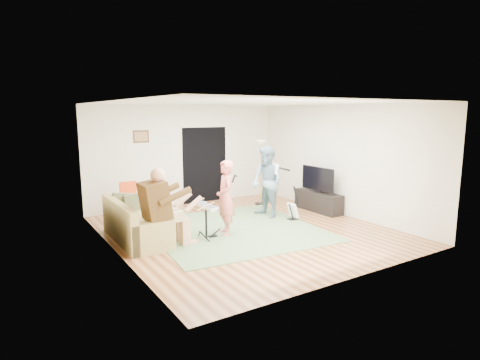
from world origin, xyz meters
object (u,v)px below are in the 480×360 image
Objects in this scene: sofa at (133,228)px; guitar_spare at (293,210)px; guitarist at (267,182)px; torchiere_lamp at (261,161)px; drum_kit at (206,224)px; tv_cabinet at (318,201)px; television at (318,179)px; singer at (225,198)px; dining_chair at (131,208)px.

sofa is 2.46× the size of guitar_spare.
guitarist is 1.45m from torchiere_lamp.
drum_kit reaches higher than tv_cabinet.
tv_cabinet is (1.48, -0.20, -0.61)m from guitarist.
tv_cabinet is at bearing 0.00° from television.
tv_cabinet is 0.60m from television.
singer is at bearing -139.37° from torchiere_lamp.
sofa is at bearing 178.44° from television.
torchiere_lamp reaches higher than guitarist.
guitarist is 0.98× the size of torchiere_lamp.
dining_chair is 0.67× the size of tv_cabinet.
television is (0.75, -1.44, -0.36)m from torchiere_lamp.
guitarist is 1.23× the size of tv_cabinet.
drum_kit is (1.29, -0.65, 0.04)m from sofa.
television is (3.45, 0.52, 0.54)m from drum_kit.
tv_cabinet is (3.50, 0.52, -0.06)m from drum_kit.
guitarist reaches higher than television.
guitar_spare is at bearing -162.38° from television.
singer is 1.99m from guitar_spare.
singer is at bearing -55.79° from dining_chair.
television reaches higher than guitar_spare.
tv_cabinet is (1.12, 0.34, 0.02)m from guitar_spare.
television reaches higher than tv_cabinet.
television is at bearing -62.42° from torchiere_lamp.
torchiere_lamp reaches higher than guitar_spare.
torchiere_lamp reaches higher than drum_kit.
guitarist is 1.59× the size of television.
guitar_spare is at bearing -29.95° from dining_chair.
torchiere_lamp is at bearing 117.58° from television.
guitarist is 2.13× the size of guitar_spare.
singer reaches higher than sofa.
tv_cabinet is at bearing 78.07° from guitarist.
guitarist is at bearing 1.30° from sofa.
drum_kit is 3.45m from torchiere_lamp.
sofa is 1.13× the size of torchiere_lamp.
guitar_spare is 0.58× the size of tv_cabinet.
singer is 2.44m from dining_chair.
dining_chair is at bearing 114.25° from drum_kit.
sofa is 4.30m from torchiere_lamp.
torchiere_lamp reaches higher than dining_chair.
guitar_spare is 0.46× the size of torchiere_lamp.
singer is 0.90× the size of guitarist.
torchiere_lamp is (0.68, 1.23, 0.35)m from guitarist.
drum_kit is 0.89× the size of guitar_spare.
sofa is 3.36m from guitarist.
singer reaches higher than tv_cabinet.
guitarist is 1.62m from tv_cabinet.
torchiere_lamp is 1.90m from tv_cabinet.
torchiere_lamp is at bearing 18.14° from sofa.
torchiere_lamp is (2.23, 1.91, 0.43)m from singer.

